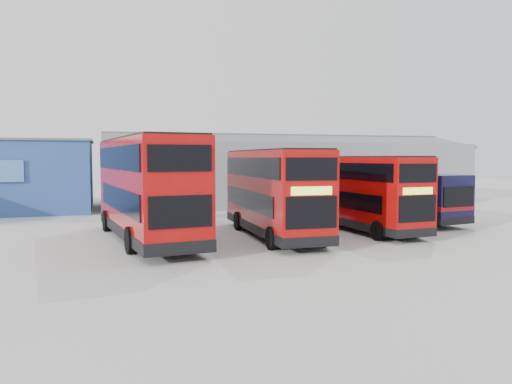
% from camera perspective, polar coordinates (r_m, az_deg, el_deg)
% --- Properties ---
extents(ground_plane, '(120.00, 120.00, 0.00)m').
position_cam_1_polar(ground_plane, '(22.53, 1.72, -5.92)').
color(ground_plane, '#ABACA6').
rests_on(ground_plane, ground).
extents(office_block, '(12.30, 8.32, 5.12)m').
position_cam_1_polar(office_block, '(39.62, -27.00, 1.68)').
color(office_block, navy).
rests_on(office_block, ground).
extents(maintenance_shed, '(30.50, 12.00, 5.89)m').
position_cam_1_polar(maintenance_shed, '(43.73, 3.24, 2.32)').
color(maintenance_shed, gray).
rests_on(maintenance_shed, ground).
extents(double_decker_left, '(4.16, 11.53, 4.78)m').
position_cam_1_polar(double_decker_left, '(23.52, -12.38, 0.24)').
color(double_decker_left, '#A50909').
rests_on(double_decker_left, ground).
extents(double_decker_centre, '(2.74, 10.10, 4.25)m').
position_cam_1_polar(double_decker_centre, '(24.39, 1.95, -0.16)').
color(double_decker_centre, '#A50909').
rests_on(double_decker_centre, ground).
extents(double_decker_right, '(2.92, 9.46, 3.94)m').
position_cam_1_polar(double_decker_right, '(27.07, 11.78, -0.15)').
color(double_decker_right, '#A50909').
rests_on(double_decker_right, ground).
extents(single_decker_blue, '(4.09, 11.01, 2.92)m').
position_cam_1_polar(single_decker_blue, '(32.15, 15.01, -0.47)').
color(single_decker_blue, black).
rests_on(single_decker_blue, ground).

